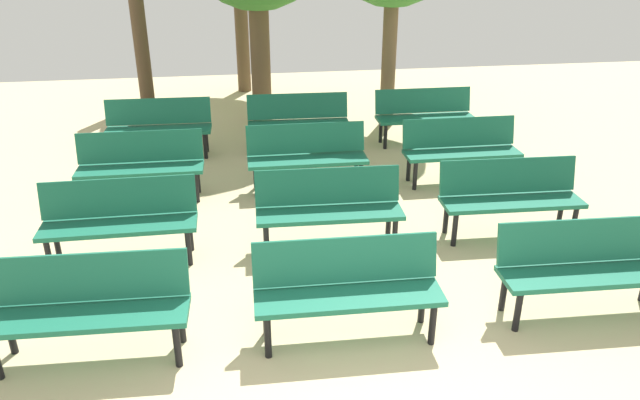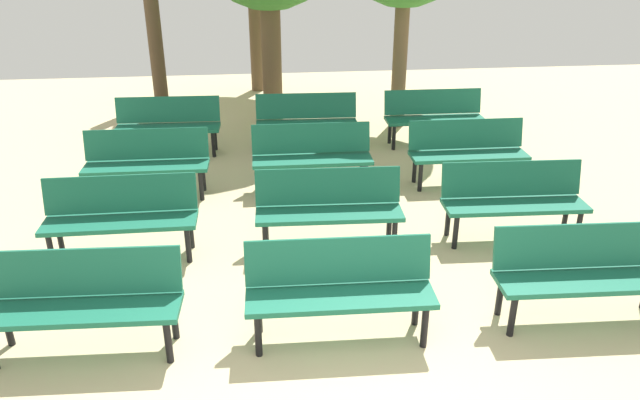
% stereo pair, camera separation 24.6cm
% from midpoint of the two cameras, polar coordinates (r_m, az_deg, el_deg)
% --- Properties ---
extents(bench_r0_c0, '(1.62, 0.55, 0.87)m').
position_cam_midpoint_polar(bench_r0_c0, '(5.33, -22.32, -9.01)').
color(bench_r0_c0, '#19664C').
rests_on(bench_r0_c0, ground_plane).
extents(bench_r0_c1, '(1.61, 0.52, 0.87)m').
position_cam_midpoint_polar(bench_r0_c1, '(5.17, 1.24, -8.00)').
color(bench_r0_c1, '#19664C').
rests_on(bench_r0_c1, ground_plane).
extents(bench_r0_c2, '(1.62, 0.54, 0.87)m').
position_cam_midpoint_polar(bench_r0_c2, '(5.93, 22.80, -5.56)').
color(bench_r0_c2, '#19664C').
rests_on(bench_r0_c2, ground_plane).
extents(bench_r1_c0, '(1.60, 0.48, 0.87)m').
position_cam_midpoint_polar(bench_r1_c0, '(6.70, -19.48, -1.50)').
color(bench_r1_c0, '#19664C').
rests_on(bench_r1_c0, ground_plane).
extents(bench_r1_c1, '(1.62, 0.54, 0.87)m').
position_cam_midpoint_polar(bench_r1_c1, '(6.59, -0.24, -0.43)').
color(bench_r1_c1, '#19664C').
rests_on(bench_r1_c1, ground_plane).
extents(bench_r1_c2, '(1.62, 0.54, 0.87)m').
position_cam_midpoint_polar(bench_r1_c2, '(7.16, 16.63, 0.60)').
color(bench_r1_c2, '#19664C').
rests_on(bench_r1_c2, ground_plane).
extents(bench_r2_c0, '(1.61, 0.51, 0.87)m').
position_cam_midpoint_polar(bench_r2_c0, '(8.17, -17.47, 3.45)').
color(bench_r2_c0, '#19664C').
rests_on(bench_r2_c0, ground_plane).
extents(bench_r2_c1, '(1.60, 0.50, 0.87)m').
position_cam_midpoint_polar(bench_r2_c1, '(8.11, -2.12, 4.45)').
color(bench_r2_c1, '#19664C').
rests_on(bench_r2_c1, ground_plane).
extents(bench_r2_c2, '(1.61, 0.50, 0.87)m').
position_cam_midpoint_polar(bench_r2_c2, '(8.56, 12.38, 4.97)').
color(bench_r2_c2, '#19664C').
rests_on(bench_r2_c2, ground_plane).
extents(bench_r3_c0, '(1.61, 0.53, 0.87)m').
position_cam_midpoint_polar(bench_r3_c0, '(9.70, -15.76, 6.93)').
color(bench_r3_c0, '#19664C').
rests_on(bench_r3_c0, ground_plane).
extents(bench_r3_c1, '(1.62, 0.54, 0.87)m').
position_cam_midpoint_polar(bench_r3_c1, '(9.63, -2.81, 7.71)').
color(bench_r3_c1, '#19664C').
rests_on(bench_r3_c1, ground_plane).
extents(bench_r3_c2, '(1.60, 0.49, 0.87)m').
position_cam_midpoint_polar(bench_r3_c2, '(10.07, 9.17, 8.17)').
color(bench_r3_c2, '#19664C').
rests_on(bench_r3_c2, ground_plane).
extents(tree_3, '(0.28, 0.28, 2.84)m').
position_cam_midpoint_polar(tree_3, '(12.59, -17.27, 14.94)').
color(tree_3, '#4C3A28').
rests_on(tree_3, ground_plane).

